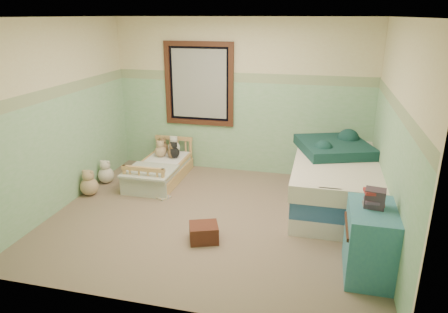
% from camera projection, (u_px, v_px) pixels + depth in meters
% --- Properties ---
extents(floor, '(4.20, 3.60, 0.02)m').
position_uv_depth(floor, '(213.00, 218.00, 5.40)').
color(floor, '#74604F').
rests_on(floor, ground).
extents(ceiling, '(4.20, 3.60, 0.02)m').
position_uv_depth(ceiling, '(211.00, 16.00, 4.57)').
color(ceiling, silver).
rests_on(ceiling, wall_back).
extents(wall_back, '(4.20, 0.04, 2.50)m').
position_uv_depth(wall_back, '(241.00, 98.00, 6.64)').
color(wall_back, beige).
rests_on(wall_back, floor).
extents(wall_front, '(4.20, 0.04, 2.50)m').
position_uv_depth(wall_front, '(153.00, 180.00, 3.34)').
color(wall_front, beige).
rests_on(wall_front, floor).
extents(wall_left, '(0.04, 3.60, 2.50)m').
position_uv_depth(wall_left, '(60.00, 116.00, 5.46)').
color(wall_left, beige).
rests_on(wall_left, floor).
extents(wall_right, '(0.04, 3.60, 2.50)m').
position_uv_depth(wall_right, '(395.00, 137.00, 4.52)').
color(wall_right, beige).
rests_on(wall_right, floor).
extents(wainscot_mint, '(4.20, 0.01, 1.50)m').
position_uv_depth(wainscot_mint, '(241.00, 128.00, 6.79)').
color(wainscot_mint, '#7AB479').
rests_on(wainscot_mint, floor).
extents(border_strip, '(4.20, 0.01, 0.15)m').
position_uv_depth(border_strip, '(241.00, 78.00, 6.52)').
color(border_strip, '#517852').
rests_on(border_strip, wall_back).
extents(window_frame, '(1.16, 0.06, 1.36)m').
position_uv_depth(window_frame, '(199.00, 84.00, 6.69)').
color(window_frame, '#3F1F14').
rests_on(window_frame, wall_back).
extents(window_blinds, '(0.92, 0.01, 1.12)m').
position_uv_depth(window_blinds, '(199.00, 84.00, 6.70)').
color(window_blinds, '#B7B7B1').
rests_on(window_blinds, window_frame).
extents(toddler_bed_frame, '(0.66, 1.33, 0.17)m').
position_uv_depth(toddler_bed_frame, '(161.00, 175.00, 6.59)').
color(toddler_bed_frame, '#B0753B').
rests_on(toddler_bed_frame, floor).
extents(toddler_mattress, '(0.61, 1.27, 0.12)m').
position_uv_depth(toddler_mattress, '(160.00, 166.00, 6.54)').
color(toddler_mattress, white).
rests_on(toddler_mattress, toddler_bed_frame).
extents(patchwork_quilt, '(0.72, 0.66, 0.03)m').
position_uv_depth(patchwork_quilt, '(150.00, 171.00, 6.14)').
color(patchwork_quilt, '#83AAC9').
rests_on(patchwork_quilt, toddler_mattress).
extents(plush_bed_brown, '(0.18, 0.18, 0.18)m').
position_uv_depth(plush_bed_brown, '(163.00, 147.00, 6.99)').
color(plush_bed_brown, brown).
rests_on(plush_bed_brown, toddler_mattress).
extents(plush_bed_white, '(0.21, 0.21, 0.21)m').
position_uv_depth(plush_bed_white, '(174.00, 148.00, 6.94)').
color(plush_bed_white, silver).
rests_on(plush_bed_white, toddler_mattress).
extents(plush_bed_tan, '(0.19, 0.19, 0.19)m').
position_uv_depth(plush_bed_tan, '(161.00, 151.00, 6.77)').
color(plush_bed_tan, tan).
rests_on(plush_bed_tan, toddler_mattress).
extents(plush_bed_dark, '(0.18, 0.18, 0.18)m').
position_uv_depth(plush_bed_dark, '(174.00, 153.00, 6.72)').
color(plush_bed_dark, black).
rests_on(plush_bed_dark, toddler_mattress).
extents(plush_floor_cream, '(0.25, 0.25, 0.25)m').
position_uv_depth(plush_floor_cream, '(106.00, 175.00, 6.47)').
color(plush_floor_cream, silver).
rests_on(plush_floor_cream, floor).
extents(plush_floor_tan, '(0.27, 0.27, 0.27)m').
position_uv_depth(plush_floor_tan, '(89.00, 187.00, 6.02)').
color(plush_floor_tan, tan).
rests_on(plush_floor_tan, floor).
extents(twin_bed_frame, '(1.09, 2.18, 0.22)m').
position_uv_depth(twin_bed_frame, '(334.00, 195.00, 5.79)').
color(twin_bed_frame, silver).
rests_on(twin_bed_frame, floor).
extents(twin_boxspring, '(1.09, 2.18, 0.22)m').
position_uv_depth(twin_boxspring, '(335.00, 181.00, 5.72)').
color(twin_boxspring, '#2E5A88').
rests_on(twin_boxspring, twin_bed_frame).
extents(twin_mattress, '(1.14, 2.23, 0.22)m').
position_uv_depth(twin_mattress, '(337.00, 166.00, 5.65)').
color(twin_mattress, white).
rests_on(twin_mattress, twin_boxspring).
extents(teal_blanket, '(1.21, 1.24, 0.14)m').
position_uv_depth(teal_blanket, '(334.00, 147.00, 5.88)').
color(teal_blanket, '#122B30').
rests_on(teal_blanket, twin_mattress).
extents(dresser, '(0.46, 0.73, 0.73)m').
position_uv_depth(dresser, '(370.00, 242.00, 4.11)').
color(dresser, teal).
rests_on(dresser, floor).
extents(book_stack, '(0.21, 0.18, 0.19)m').
position_uv_depth(book_stack, '(375.00, 198.00, 4.00)').
color(book_stack, brown).
rests_on(book_stack, dresser).
extents(red_pillow, '(0.41, 0.39, 0.21)m').
position_uv_depth(red_pillow, '(204.00, 233.00, 4.81)').
color(red_pillow, maroon).
rests_on(red_pillow, floor).
extents(floor_book, '(0.29, 0.26, 0.02)m').
position_uv_depth(floor_book, '(162.00, 197.00, 5.98)').
color(floor_book, gold).
rests_on(floor_book, floor).
extents(extra_plush_0, '(0.18, 0.18, 0.18)m').
position_uv_depth(extra_plush_0, '(160.00, 151.00, 6.79)').
color(extra_plush_0, tan).
rests_on(extra_plush_0, toddler_mattress).
extents(extra_plush_1, '(0.18, 0.18, 0.18)m').
position_uv_depth(extra_plush_1, '(173.00, 153.00, 6.72)').
color(extra_plush_1, brown).
rests_on(extra_plush_1, toddler_mattress).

